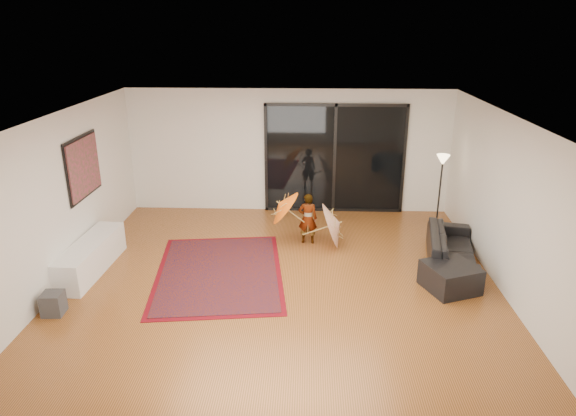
# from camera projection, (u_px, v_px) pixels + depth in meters

# --- Properties ---
(floor) EXTENTS (7.00, 7.00, 0.00)m
(floor) POSITION_uv_depth(u_px,v_px,m) (280.00, 283.00, 8.37)
(floor) COLOR #A3592C
(floor) RESTS_ON ground
(ceiling) EXTENTS (7.00, 7.00, 0.00)m
(ceiling) POSITION_uv_depth(u_px,v_px,m) (280.00, 118.00, 7.45)
(ceiling) COLOR white
(ceiling) RESTS_ON wall_back
(wall_back) EXTENTS (7.00, 0.00, 7.00)m
(wall_back) POSITION_uv_depth(u_px,v_px,m) (289.00, 151.00, 11.20)
(wall_back) COLOR silver
(wall_back) RESTS_ON floor
(wall_front) EXTENTS (7.00, 0.00, 7.00)m
(wall_front) POSITION_uv_depth(u_px,v_px,m) (259.00, 336.00, 4.62)
(wall_front) COLOR silver
(wall_front) RESTS_ON floor
(wall_left) EXTENTS (0.00, 7.00, 7.00)m
(wall_left) POSITION_uv_depth(u_px,v_px,m) (58.00, 202.00, 8.04)
(wall_left) COLOR silver
(wall_left) RESTS_ON floor
(wall_right) EXTENTS (0.00, 7.00, 7.00)m
(wall_right) POSITION_uv_depth(u_px,v_px,m) (510.00, 208.00, 7.78)
(wall_right) COLOR silver
(wall_right) RESTS_ON floor
(sliding_door) EXTENTS (3.06, 0.07, 2.40)m
(sliding_door) POSITION_uv_depth(u_px,v_px,m) (335.00, 159.00, 11.18)
(sliding_door) COLOR black
(sliding_door) RESTS_ON wall_back
(painting) EXTENTS (0.04, 1.28, 1.08)m
(painting) POSITION_uv_depth(u_px,v_px,m) (84.00, 167.00, 8.88)
(painting) COLOR black
(painting) RESTS_ON wall_left
(media_console) EXTENTS (0.55, 1.91, 0.53)m
(media_console) POSITION_uv_depth(u_px,v_px,m) (91.00, 256.00, 8.71)
(media_console) COLOR white
(media_console) RESTS_ON floor
(speaker) EXTENTS (0.31, 0.31, 0.33)m
(speaker) POSITION_uv_depth(u_px,v_px,m) (53.00, 304.00, 7.44)
(speaker) COLOR #424244
(speaker) RESTS_ON floor
(persian_rug) EXTENTS (2.44, 3.16, 0.02)m
(persian_rug) POSITION_uv_depth(u_px,v_px,m) (219.00, 272.00, 8.71)
(persian_rug) COLOR #610811
(persian_rug) RESTS_ON floor
(sofa) EXTENTS (1.12, 2.09, 0.58)m
(sofa) POSITION_uv_depth(u_px,v_px,m) (452.00, 249.00, 8.94)
(sofa) COLOR black
(sofa) RESTS_ON floor
(ottoman) EXTENTS (0.96, 0.96, 0.42)m
(ottoman) POSITION_uv_depth(u_px,v_px,m) (450.00, 277.00, 8.11)
(ottoman) COLOR black
(ottoman) RESTS_ON floor
(floor_lamp) EXTENTS (0.26, 0.26, 1.54)m
(floor_lamp) POSITION_uv_depth(u_px,v_px,m) (442.00, 171.00, 10.24)
(floor_lamp) COLOR black
(floor_lamp) RESTS_ON floor
(child) EXTENTS (0.37, 0.25, 0.99)m
(child) POSITION_uv_depth(u_px,v_px,m) (308.00, 218.00, 9.75)
(child) COLOR #999999
(child) RESTS_ON floor
(parasol_orange) EXTENTS (0.59, 0.74, 0.84)m
(parasol_orange) POSITION_uv_depth(u_px,v_px,m) (279.00, 207.00, 9.64)
(parasol_orange) COLOR #ED5E0C
(parasol_orange) RESTS_ON child
(parasol_white) EXTENTS (0.52, 0.88, 0.92)m
(parasol_white) POSITION_uv_depth(u_px,v_px,m) (340.00, 221.00, 9.58)
(parasol_white) COLOR white
(parasol_white) RESTS_ON floor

